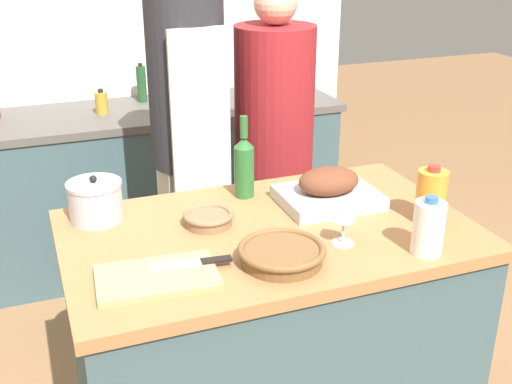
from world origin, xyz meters
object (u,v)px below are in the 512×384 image
at_px(roasting_pan, 328,190).
at_px(condiment_bottle_tall, 102,103).
at_px(wine_glass_left, 344,214).
at_px(juice_jug, 431,196).
at_px(knife_chef, 194,263).
at_px(person_cook_aproned, 189,133).
at_px(mixing_bowl, 208,218).
at_px(person_cook_guest, 274,145).
at_px(stand_mixer, 210,78).
at_px(wine_bottle_green, 244,165).
at_px(wicker_basket, 282,253).
at_px(stock_pot, 95,201).
at_px(condiment_bottle_extra, 142,84).
at_px(milk_jug, 429,228).
at_px(cutting_board, 157,277).

relative_size(roasting_pan, condiment_bottle_tall, 2.49).
relative_size(roasting_pan, wine_glass_left, 2.47).
xyz_separation_m(juice_jug, wine_glass_left, (-0.33, -0.04, 0.01)).
relative_size(knife_chef, person_cook_aproned, 0.13).
height_order(mixing_bowl, person_cook_guest, person_cook_guest).
bearing_deg(knife_chef, stand_mixer, 71.79).
distance_m(wine_bottle_green, knife_chef, 0.54).
distance_m(roasting_pan, mixing_bowl, 0.43).
bearing_deg(wicker_basket, roasting_pan, 46.38).
bearing_deg(stand_mixer, roasting_pan, -92.19).
bearing_deg(mixing_bowl, wine_bottle_green, 43.96).
distance_m(stock_pot, stand_mixer, 1.66).
height_order(stand_mixer, person_cook_aproned, person_cook_aproned).
relative_size(stand_mixer, condiment_bottle_extra, 1.36).
height_order(milk_jug, knife_chef, milk_jug).
xyz_separation_m(wine_glass_left, person_cook_guest, (0.20, 1.04, -0.14)).
bearing_deg(person_cook_guest, stand_mixer, 112.36).
xyz_separation_m(roasting_pan, stock_pot, (-0.76, 0.15, 0.02)).
bearing_deg(knife_chef, roasting_pan, 26.42).
bearing_deg(wine_bottle_green, stand_mixer, 77.84).
bearing_deg(roasting_pan, cutting_board, -155.99).
relative_size(cutting_board, person_cook_guest, 0.21).
xyz_separation_m(wine_glass_left, condiment_bottle_extra, (-0.21, 1.97, -0.03)).
xyz_separation_m(wine_glass_left, person_cook_aproned, (-0.20, 1.02, -0.03)).
relative_size(stand_mixer, condiment_bottle_tall, 2.21).
bearing_deg(cutting_board, person_cook_guest, 53.76).
distance_m(mixing_bowl, condiment_bottle_tall, 1.54).
height_order(stock_pot, person_cook_guest, person_cook_guest).
bearing_deg(juice_jug, mixing_bowl, 161.28).
relative_size(roasting_pan, knife_chef, 1.42).
bearing_deg(cutting_board, wicker_basket, -4.59).
bearing_deg(cutting_board, wine_bottle_green, 47.79).
height_order(condiment_bottle_tall, person_cook_aproned, person_cook_aproned).
bearing_deg(wine_glass_left, mixing_bowl, 142.05).
height_order(wine_glass_left, stand_mixer, stand_mixer).
bearing_deg(stand_mixer, wine_glass_left, -94.66).
distance_m(stock_pot, wine_glass_left, 0.80).
xyz_separation_m(milk_jug, stand_mixer, (-0.05, 2.01, 0.00)).
relative_size(wicker_basket, stock_pot, 1.43).
xyz_separation_m(wine_bottle_green, condiment_bottle_tall, (-0.30, 1.35, -0.09)).
bearing_deg(cutting_board, knife_chef, 10.61).
height_order(roasting_pan, stock_pot, stock_pot).
distance_m(stand_mixer, person_cook_guest, 0.84).
distance_m(wicker_basket, juice_jug, 0.56).
relative_size(stock_pot, person_cook_aproned, 0.10).
xyz_separation_m(stock_pot, stand_mixer, (0.82, 1.44, 0.02)).
bearing_deg(person_cook_aproned, wine_bottle_green, -90.90).
relative_size(wicker_basket, condiment_bottle_extra, 1.17).
height_order(wicker_basket, wine_glass_left, wine_glass_left).
distance_m(wicker_basket, wine_glass_left, 0.23).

